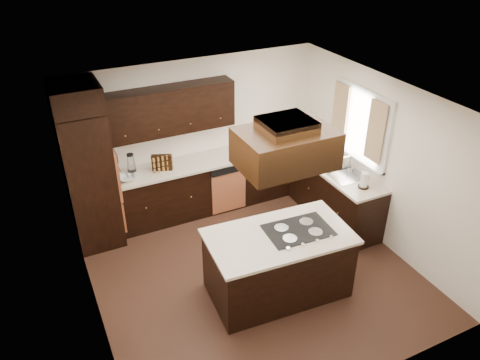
{
  "coord_description": "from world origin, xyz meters",
  "views": [
    {
      "loc": [
        -2.36,
        -4.49,
        4.45
      ],
      "look_at": [
        0.1,
        0.6,
        1.15
      ],
      "focal_mm": 35.0,
      "sensor_mm": 36.0,
      "label": 1
    }
  ],
  "objects_px": {
    "island": "(278,265)",
    "spice_rack": "(162,163)",
    "oven_column": "(90,179)",
    "range_hood": "(285,148)"
  },
  "relations": [
    {
      "from": "island",
      "to": "range_hood",
      "type": "height_order",
      "value": "range_hood"
    },
    {
      "from": "island",
      "to": "spice_rack",
      "type": "bearing_deg",
      "value": 113.38
    },
    {
      "from": "oven_column",
      "to": "range_hood",
      "type": "relative_size",
      "value": 2.02
    },
    {
      "from": "oven_column",
      "to": "range_hood",
      "type": "xyz_separation_m",
      "value": [
        1.88,
        -2.25,
        1.1
      ]
    },
    {
      "from": "range_hood",
      "to": "spice_rack",
      "type": "relative_size",
      "value": 3.38
    },
    {
      "from": "range_hood",
      "to": "spice_rack",
      "type": "distance_m",
      "value": 2.68
    },
    {
      "from": "oven_column",
      "to": "range_hood",
      "type": "height_order",
      "value": "range_hood"
    },
    {
      "from": "oven_column",
      "to": "island",
      "type": "bearing_deg",
      "value": -49.14
    },
    {
      "from": "island",
      "to": "spice_rack",
      "type": "distance_m",
      "value": 2.46
    },
    {
      "from": "range_hood",
      "to": "island",
      "type": "bearing_deg",
      "value": 71.46
    }
  ]
}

